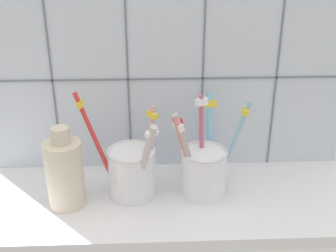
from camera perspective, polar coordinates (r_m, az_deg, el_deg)
The scene contains 5 objects.
counter_slab at distance 70.85cm, azimuth 0.05°, elevation -10.28°, with size 64.00×22.00×2.00cm, color silver.
tile_wall_back at distance 72.76cm, azimuth -0.37°, elevation 9.40°, with size 64.00×2.20×45.00cm.
toothbrush_cup_left at distance 69.03cm, azimuth -4.84°, elevation -5.95°, with size 12.85×10.07×17.96cm.
toothbrush_cup_right at distance 69.59cm, azimuth 4.80°, elevation -5.53°, with size 12.70×11.03×16.46cm.
ceramic_vase at distance 67.77cm, azimuth -13.75°, elevation -6.09°, with size 5.86×5.86×13.31cm.
Camera 1 is at (-2.64, -58.27, 41.23)cm, focal length 45.27 mm.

